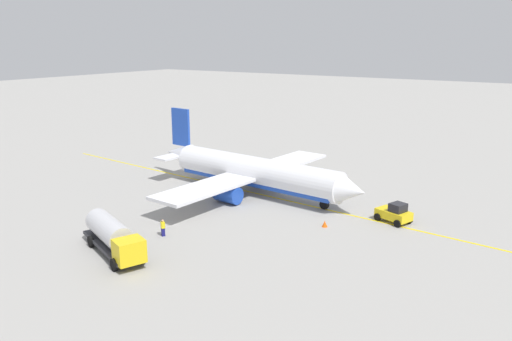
% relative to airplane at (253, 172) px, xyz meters
% --- Properties ---
extents(ground_plane, '(400.00, 400.00, 0.00)m').
position_rel_airplane_xyz_m(ground_plane, '(0.48, -0.04, -2.68)').
color(ground_plane, '#9E9B96').
extents(airplane, '(31.55, 30.13, 9.72)m').
position_rel_airplane_xyz_m(airplane, '(0.00, 0.00, 0.00)').
color(airplane, white).
rests_on(airplane, ground).
extents(fuel_tanker, '(10.19, 5.99, 3.15)m').
position_rel_airplane_xyz_m(fuel_tanker, '(-0.06, -22.86, -0.96)').
color(fuel_tanker, '#2D2D33').
rests_on(fuel_tanker, ground).
extents(pushback_tug, '(4.06, 3.28, 2.20)m').
position_rel_airplane_xyz_m(pushback_tug, '(18.61, -0.74, -1.67)').
color(pushback_tug, yellow).
rests_on(pushback_tug, ground).
extents(refueling_worker, '(0.63, 0.59, 1.71)m').
position_rel_airplane_xyz_m(refueling_worker, '(0.64, -17.17, -1.86)').
color(refueling_worker, navy).
rests_on(refueling_worker, ground).
extents(safety_cone_nose, '(0.60, 0.60, 0.66)m').
position_rel_airplane_xyz_m(safety_cone_nose, '(13.02, -6.09, -2.35)').
color(safety_cone_nose, '#F2590F').
rests_on(safety_cone_nose, ground).
extents(safety_cone_wingtip, '(0.58, 0.58, 0.65)m').
position_rel_airplane_xyz_m(safety_cone_wingtip, '(16.60, 3.27, -2.36)').
color(safety_cone_wingtip, '#F2590F').
rests_on(safety_cone_wingtip, ground).
extents(taxi_line_marking, '(75.26, 6.80, 0.01)m').
position_rel_airplane_xyz_m(taxi_line_marking, '(0.48, -0.04, -2.68)').
color(taxi_line_marking, yellow).
rests_on(taxi_line_marking, ground).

